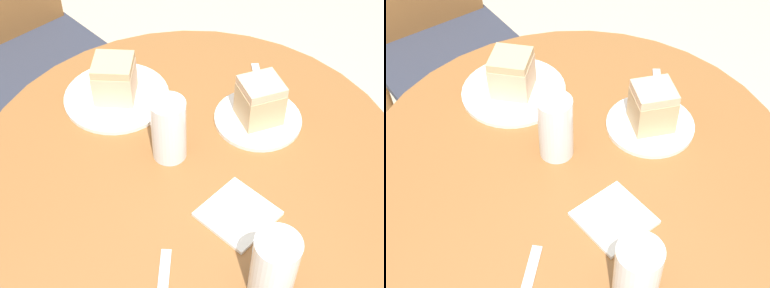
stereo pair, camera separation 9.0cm
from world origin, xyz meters
TOP-DOWN VIEW (x-y plane):
  - table at (0.00, 0.00)m, footprint 0.90×0.90m
  - chair at (-0.03, 0.84)m, footprint 0.50×0.46m
  - plate_near at (0.18, -0.00)m, footprint 0.19×0.19m
  - plate_far at (-0.03, 0.25)m, footprint 0.24×0.24m
  - cake_slice_near at (0.18, -0.00)m, footprint 0.10×0.10m
  - cake_slice_far at (-0.03, 0.25)m, footprint 0.12×0.12m
  - glass_lemonade at (-0.03, 0.04)m, footprint 0.07×0.07m
  - glass_water at (-0.07, -0.31)m, footprint 0.07×0.07m
  - napkin_stack at (-0.02, -0.17)m, footprint 0.14×0.14m
  - fork at (0.26, 0.08)m, footprint 0.10×0.14m
  - spoon at (-0.21, -0.20)m, footprint 0.10×0.11m

SIDE VIEW (x-z plane):
  - chair at x=-0.03m, z-range 0.02..1.05m
  - table at x=0.00m, z-range 0.19..0.91m
  - spoon at x=-0.21m, z-range 0.71..0.72m
  - fork at x=0.26m, z-range 0.71..0.72m
  - napkin_stack at x=-0.02m, z-range 0.71..0.72m
  - plate_near at x=0.18m, z-range 0.71..0.72m
  - plate_far at x=-0.03m, z-range 0.71..0.72m
  - cake_slice_far at x=-0.03m, z-range 0.72..0.82m
  - cake_slice_near at x=0.18m, z-range 0.72..0.82m
  - glass_water at x=-0.07m, z-range 0.71..0.84m
  - glass_lemonade at x=-0.03m, z-range 0.71..0.85m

